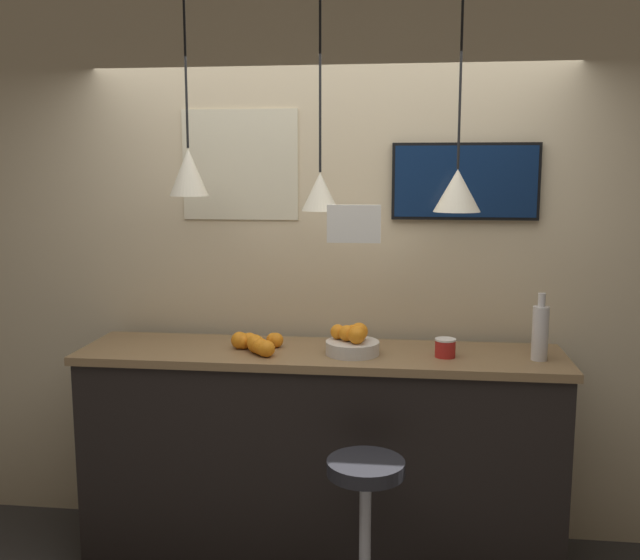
# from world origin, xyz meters

# --- Properties ---
(back_wall) EXTENTS (8.00, 0.06, 2.90)m
(back_wall) POSITION_xyz_m (0.00, 0.98, 1.45)
(back_wall) COLOR beige
(back_wall) RESTS_ON ground_plane
(service_counter) EXTENTS (2.36, 0.55, 1.10)m
(service_counter) POSITION_xyz_m (0.00, 0.60, 0.55)
(service_counter) COLOR black
(service_counter) RESTS_ON ground_plane
(bar_stool) EXTENTS (0.43, 0.43, 0.77)m
(bar_stool) POSITION_xyz_m (0.26, 0.05, 0.47)
(bar_stool) COLOR #B7B7BC
(bar_stool) RESTS_ON ground_plane
(fruit_bowl) EXTENTS (0.26, 0.26, 0.15)m
(fruit_bowl) POSITION_xyz_m (0.16, 0.55, 1.15)
(fruit_bowl) COLOR beige
(fruit_bowl) RESTS_ON service_counter
(orange_pile) EXTENTS (0.25, 0.26, 0.09)m
(orange_pile) POSITION_xyz_m (-0.31, 0.55, 1.14)
(orange_pile) COLOR orange
(orange_pile) RESTS_ON service_counter
(juice_bottle) EXTENTS (0.08, 0.08, 0.32)m
(juice_bottle) POSITION_xyz_m (1.03, 0.55, 1.23)
(juice_bottle) COLOR silver
(juice_bottle) RESTS_ON service_counter
(spread_jar) EXTENTS (0.10, 0.10, 0.09)m
(spread_jar) POSITION_xyz_m (0.60, 0.55, 1.14)
(spread_jar) COLOR red
(spread_jar) RESTS_ON service_counter
(pendant_lamp_left) EXTENTS (0.19, 0.19, 0.96)m
(pendant_lamp_left) POSITION_xyz_m (-0.64, 0.60, 1.96)
(pendant_lamp_left) COLOR black
(pendant_lamp_middle) EXTENTS (0.18, 0.18, 1.02)m
(pendant_lamp_middle) POSITION_xyz_m (0.00, 0.60, 1.88)
(pendant_lamp_middle) COLOR black
(pendant_lamp_right) EXTENTS (0.22, 0.22, 1.02)m
(pendant_lamp_right) POSITION_xyz_m (0.64, 0.60, 1.88)
(pendant_lamp_right) COLOR black
(mounted_tv) EXTENTS (0.74, 0.04, 0.39)m
(mounted_tv) POSITION_xyz_m (0.70, 0.93, 1.91)
(mounted_tv) COLOR black
(hanging_menu_board) EXTENTS (0.24, 0.01, 0.17)m
(hanging_menu_board) POSITION_xyz_m (0.18, 0.40, 1.73)
(hanging_menu_board) COLOR white
(wall_poster) EXTENTS (0.62, 0.01, 0.57)m
(wall_poster) POSITION_xyz_m (-0.47, 0.95, 2.00)
(wall_poster) COLOR beige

